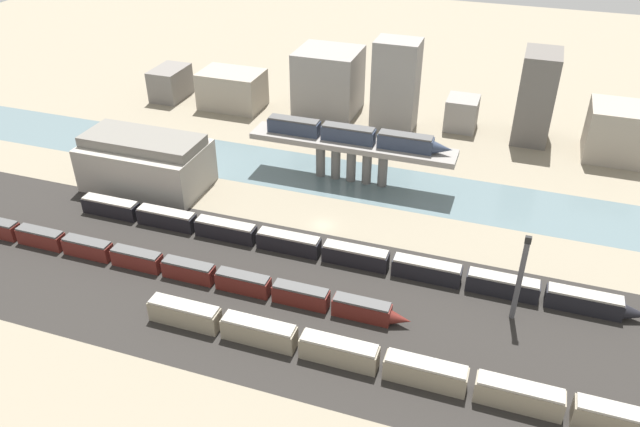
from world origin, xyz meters
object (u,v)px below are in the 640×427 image
at_px(train_on_bridge, 355,135).
at_px(train_yard_near, 391,364).
at_px(warehouse_building, 146,162).
at_px(train_yard_mid, 168,266).
at_px(train_yard_far, 329,251).
at_px(signal_tower, 520,279).

distance_m(train_on_bridge, train_yard_near, 60.74).
bearing_deg(train_on_bridge, warehouse_building, -158.70).
relative_size(train_yard_mid, train_yard_far, 0.81).
relative_size(train_yard_mid, warehouse_building, 3.30).
height_order(train_yard_mid, train_yard_far, train_yard_far).
bearing_deg(warehouse_building, train_yard_near, -30.38).
bearing_deg(train_yard_mid, train_yard_near, -13.77).
relative_size(train_yard_near, train_yard_far, 0.75).
height_order(warehouse_building, signal_tower, signal_tower).
bearing_deg(train_yard_mid, signal_tower, 7.71).
bearing_deg(signal_tower, train_yard_far, 170.45).
height_order(train_on_bridge, train_yard_near, train_on_bridge).
height_order(train_yard_mid, warehouse_building, warehouse_building).
bearing_deg(train_on_bridge, signal_tower, -43.61).
bearing_deg(warehouse_building, train_yard_mid, -52.28).
bearing_deg(train_yard_near, warehouse_building, 149.62).
relative_size(train_on_bridge, train_yard_near, 0.51).
relative_size(train_yard_near, train_yard_mid, 0.93).
distance_m(train_on_bridge, warehouse_building, 47.54).
bearing_deg(train_yard_mid, warehouse_building, 127.72).
bearing_deg(warehouse_building, train_on_bridge, 21.30).
height_order(train_yard_far, signal_tower, signal_tower).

